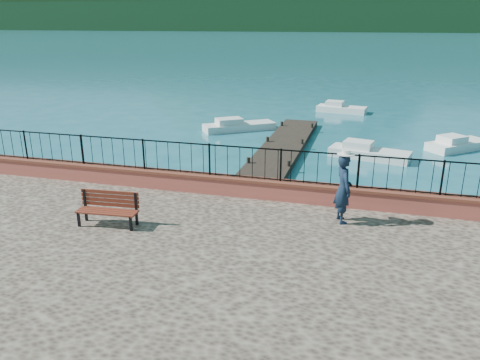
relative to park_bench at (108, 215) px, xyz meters
The scene contains 12 objects.
ground 4.56m from the park_bench, ahead, with size 2000.00×2000.00×0.00m, color #19596B.
parapet 5.22m from the park_bench, 35.36° to the left, with size 28.00×0.46×0.58m, color #B54C41.
railing 5.28m from the park_bench, 35.36° to the left, with size 27.00×0.05×0.95m, color black.
dock 11.62m from the park_bench, 78.72° to the left, with size 2.00×16.00×0.30m, color #2D231C.
far_forest 299.45m from the park_bench, 89.18° to the left, with size 900.00×60.00×18.00m, color black.
park_bench is the anchor object (origin of this frame).
person 6.16m from the park_bench, 17.68° to the left, with size 0.67×0.44×1.85m, color #101E30.
hat 6.34m from the park_bench, 17.68° to the left, with size 0.44×0.44×0.12m, color white.
boat_1 14.24m from the park_bench, 62.69° to the left, with size 3.73×1.30×0.80m, color silver.
boat_2 18.95m from the park_bench, 54.91° to the left, with size 3.41×1.30×0.80m, color white.
boat_3 16.81m from the park_bench, 93.80° to the left, with size 4.29×1.30×0.80m, color silver.
boat_4 24.78m from the park_bench, 79.72° to the left, with size 3.44×1.30×0.80m, color white.
Camera 1 is at (2.03, -9.20, 6.27)m, focal length 35.00 mm.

